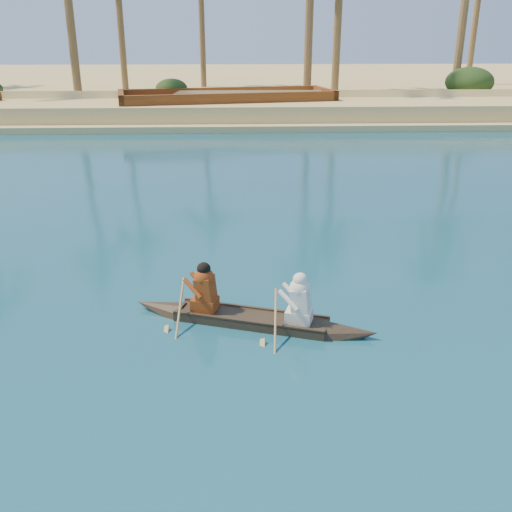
{
  "coord_description": "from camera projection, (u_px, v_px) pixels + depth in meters",
  "views": [
    {
      "loc": [
        -6.64,
        -10.21,
        5.17
      ],
      "look_at": [
        -6.2,
        0.3,
        1.07
      ],
      "focal_mm": 40.0,
      "sensor_mm": 36.0,
      "label": 1
    }
  ],
  "objects": [
    {
      "name": "shrub_cluster",
      "position": [
        325.0,
        94.0,
        40.53
      ],
      "size": [
        100.0,
        6.0,
        2.4
      ],
      "primitive_type": null,
      "color": "#183212",
      "rests_on": "ground"
    },
    {
      "name": "barge_mid",
      "position": [
        227.0,
        108.0,
        36.22
      ],
      "size": [
        13.94,
        6.84,
        2.23
      ],
      "rotation": [
        0.0,
        0.0,
        0.19
      ],
      "color": "brown",
      "rests_on": "ground"
    },
    {
      "name": "sandy_embankment",
      "position": [
        300.0,
        86.0,
        55.1
      ],
      "size": [
        150.0,
        51.0,
        1.5
      ],
      "color": "#D2BD76",
      "rests_on": "ground"
    },
    {
      "name": "canoe",
      "position": [
        251.0,
        311.0,
        10.84
      ],
      "size": [
        4.76,
        2.1,
        1.32
      ],
      "rotation": [
        0.0,
        0.0,
        -0.32
      ],
      "color": "#352B1C",
      "rests_on": "ground"
    }
  ]
}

